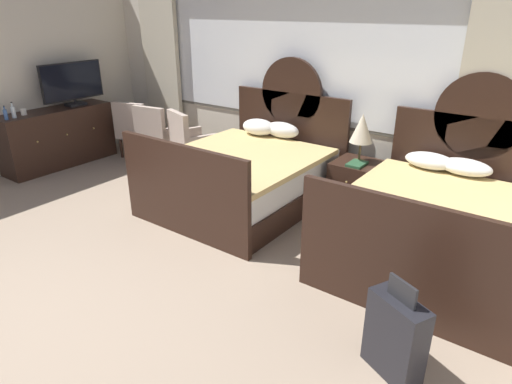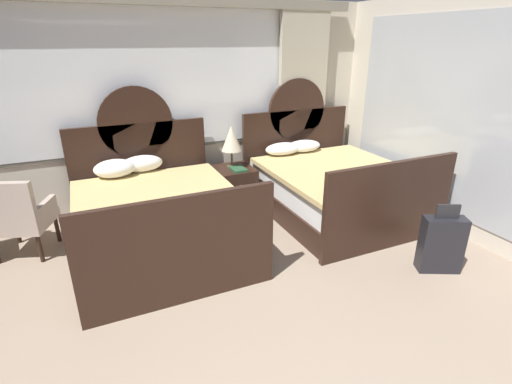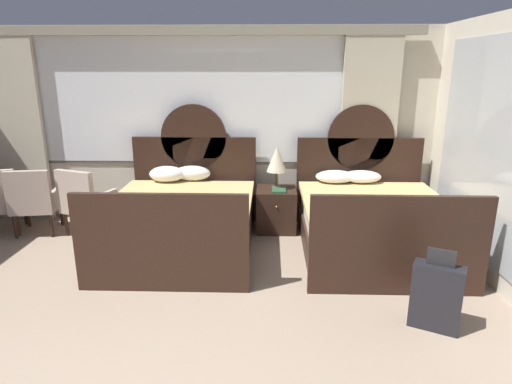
{
  "view_description": "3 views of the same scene",
  "coord_description": "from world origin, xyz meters",
  "views": [
    {
      "loc": [
        3.14,
        -1.09,
        2.29
      ],
      "look_at": [
        1.02,
        1.79,
        0.77
      ],
      "focal_mm": 30.89,
      "sensor_mm": 36.0,
      "label": 1
    },
    {
      "loc": [
        -0.54,
        -1.0,
        2.21
      ],
      "look_at": [
        0.9,
        2.18,
        0.8
      ],
      "focal_mm": 26.84,
      "sensor_mm": 36.0,
      "label": 2
    },
    {
      "loc": [
        1.1,
        -2.07,
        2.18
      ],
      "look_at": [
        0.97,
        2.24,
        0.93
      ],
      "focal_mm": 30.61,
      "sensor_mm": 36.0,
      "label": 3
    }
  ],
  "objects": [
    {
      "name": "nightstand_between_beds",
      "position": [
        1.2,
        3.59,
        0.29
      ],
      "size": [
        0.53,
        0.56,
        0.58
      ],
      "color": "black",
      "rests_on": "ground_plane"
    },
    {
      "name": "table_lamp_on_nightstand",
      "position": [
        1.2,
        3.62,
        0.98
      ],
      "size": [
        0.27,
        0.27,
        0.58
      ],
      "color": "brown",
      "rests_on": "nightstand_between_beds"
    },
    {
      "name": "bed_near_mirror",
      "position": [
        2.35,
        2.92,
        0.37
      ],
      "size": [
        1.72,
        2.13,
        1.68
      ],
      "color": "black",
      "rests_on": "ground_plane"
    },
    {
      "name": "wall_back_window",
      "position": [
        0.0,
        4.05,
        1.44
      ],
      "size": [
        6.77,
        0.22,
        2.7
      ],
      "color": "beige",
      "rests_on": "ground_plane"
    },
    {
      "name": "armchair_by_window_left",
      "position": [
        -1.32,
        3.33,
        0.48
      ],
      "size": [
        0.7,
        0.7,
        0.91
      ],
      "color": "#B29E8E",
      "rests_on": "ground_plane"
    },
    {
      "name": "suitcase_on_floor",
      "position": [
        2.53,
        1.28,
        0.3
      ],
      "size": [
        0.44,
        0.34,
        0.73
      ],
      "color": "black",
      "rests_on": "ground_plane"
    },
    {
      "name": "armchair_by_window_centre",
      "position": [
        -2.0,
        3.33,
        0.48
      ],
      "size": [
        0.62,
        0.62,
        0.91
      ],
      "color": "#B29E8E",
      "rests_on": "ground_plane"
    },
    {
      "name": "bed_near_window",
      "position": [
        0.05,
        2.92,
        0.37
      ],
      "size": [
        1.72,
        2.13,
        1.68
      ],
      "color": "black",
      "rests_on": "ground_plane"
    },
    {
      "name": "book_on_nightstand",
      "position": [
        1.23,
        3.48,
        0.59
      ],
      "size": [
        0.18,
        0.26,
        0.03
      ],
      "color": "#285133",
      "rests_on": "nightstand_between_beds"
    }
  ]
}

